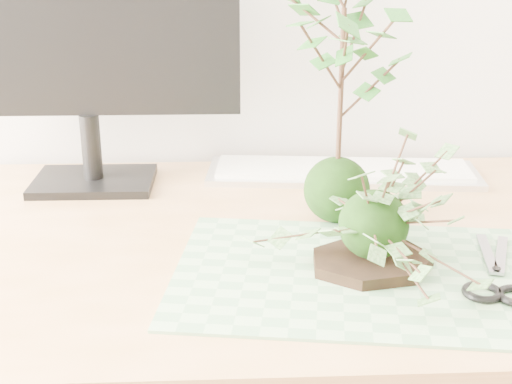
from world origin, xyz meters
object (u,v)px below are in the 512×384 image
maple_kokedama (344,26)px  monitor (83,33)px  keyboard (343,172)px  ivy_kokedama (376,193)px  desk (316,288)px

maple_kokedama → monitor: (-0.39, 0.19, -0.03)m
keyboard → maple_kokedama: bearing=-96.3°
ivy_kokedama → desk: bearing=114.4°
ivy_kokedama → maple_kokedama: 0.25m
maple_kokedama → keyboard: (0.04, 0.20, -0.28)m
desk → maple_kokedama: bearing=56.7°
desk → keyboard: (0.08, 0.25, 0.10)m
keyboard → ivy_kokedama: bearing=-87.7°
desk → maple_kokedama: 0.38m
maple_kokedama → monitor: bearing=154.8°
desk → ivy_kokedama: 0.23m
ivy_kokedama → monitor: 0.57m
ivy_kokedama → keyboard: 0.39m
maple_kokedama → keyboard: maple_kokedama is taller
keyboard → desk: bearing=-101.0°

